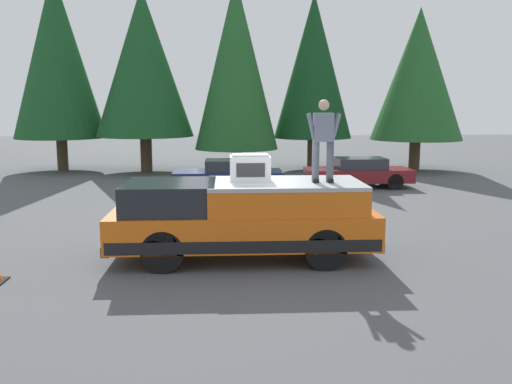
# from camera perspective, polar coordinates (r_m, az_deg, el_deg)

# --- Properties ---
(ground_plane) EXTENTS (90.00, 90.00, 0.00)m
(ground_plane) POSITION_cam_1_polar(r_m,az_deg,el_deg) (11.99, 0.23, -6.52)
(ground_plane) COLOR #4C4F51
(pickup_truck) EXTENTS (2.01, 5.54, 1.65)m
(pickup_truck) POSITION_cam_1_polar(r_m,az_deg,el_deg) (11.47, -1.32, -2.77)
(pickup_truck) COLOR orange
(pickup_truck) RESTS_ON ground
(compressor_unit) EXTENTS (0.65, 0.84, 0.56)m
(compressor_unit) POSITION_cam_1_polar(r_m,az_deg,el_deg) (11.49, -0.63, 2.58)
(compressor_unit) COLOR silver
(compressor_unit) RESTS_ON pickup_truck
(person_on_truck_bed) EXTENTS (0.29, 0.72, 1.69)m
(person_on_truck_bed) POSITION_cam_1_polar(r_m,az_deg,el_deg) (11.26, 7.05, 5.57)
(person_on_truck_bed) COLOR #4C515B
(person_on_truck_bed) RESTS_ON pickup_truck
(parked_car_maroon) EXTENTS (1.64, 4.10, 1.16)m
(parked_car_maroon) POSITION_cam_1_polar(r_m,az_deg,el_deg) (21.79, 10.66, 2.01)
(parked_car_maroon) COLOR maroon
(parked_car_maroon) RESTS_ON ground
(parked_car_navy) EXTENTS (1.64, 4.10, 1.16)m
(parked_car_navy) POSITION_cam_1_polar(r_m,az_deg,el_deg) (20.69, -2.90, 1.79)
(parked_car_navy) COLOR navy
(parked_car_navy) RESTS_ON ground
(conifer_far_left) EXTENTS (4.42, 4.42, 7.79)m
(conifer_far_left) POSITION_cam_1_polar(r_m,az_deg,el_deg) (27.99, 16.60, 11.67)
(conifer_far_left) COLOR #4C3826
(conifer_far_left) RESTS_ON ground
(conifer_left) EXTENTS (3.84, 3.84, 8.55)m
(conifer_left) POSITION_cam_1_polar(r_m,az_deg,el_deg) (27.51, 6.01, 12.91)
(conifer_left) COLOR #4C3826
(conifer_left) RESTS_ON ground
(conifer_center_left) EXTENTS (3.95, 3.95, 9.04)m
(conifer_center_left) POSITION_cam_1_polar(r_m,az_deg,el_deg) (26.15, -2.10, 13.20)
(conifer_center_left) COLOR #4C3826
(conifer_center_left) RESTS_ON ground
(conifer_center_right) EXTENTS (4.61, 4.61, 8.60)m
(conifer_center_right) POSITION_cam_1_polar(r_m,az_deg,el_deg) (26.85, -11.70, 13.07)
(conifer_center_right) COLOR #4C3826
(conifer_center_right) RESTS_ON ground
(conifer_right) EXTENTS (4.35, 4.35, 9.48)m
(conifer_right) POSITION_cam_1_polar(r_m,az_deg,el_deg) (28.48, -20.11, 13.26)
(conifer_right) COLOR #4C3826
(conifer_right) RESTS_ON ground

